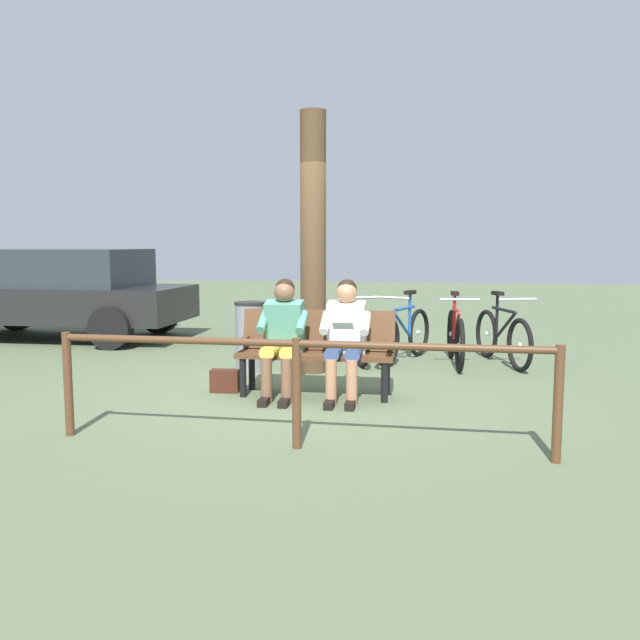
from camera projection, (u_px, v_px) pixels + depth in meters
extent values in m
plane|color=#566647|center=(300.00, 391.00, 6.95)|extent=(40.00, 40.00, 0.00)
cube|color=#51331E|center=(315.00, 355.00, 6.67)|extent=(1.60, 0.45, 0.05)
cube|color=#51331E|center=(318.00, 330.00, 6.83)|extent=(1.60, 0.14, 0.42)
cube|color=#51331E|center=(390.00, 344.00, 6.53)|extent=(0.06, 0.40, 0.05)
cube|color=#51331E|center=(243.00, 340.00, 6.78)|extent=(0.06, 0.40, 0.05)
cylinder|color=black|center=(384.00, 382.00, 6.42)|extent=(0.07, 0.07, 0.40)
cylinder|color=black|center=(243.00, 377.00, 6.65)|extent=(0.07, 0.07, 0.40)
cylinder|color=black|center=(387.00, 376.00, 6.75)|extent=(0.07, 0.07, 0.40)
cylinder|color=black|center=(252.00, 371.00, 6.98)|extent=(0.07, 0.07, 0.40)
cube|color=white|center=(347.00, 328.00, 6.61)|extent=(0.38, 0.31, 0.55)
sphere|color=#A87554|center=(347.00, 293.00, 6.55)|extent=(0.21, 0.21, 0.21)
sphere|color=black|center=(347.00, 289.00, 6.57)|extent=(0.20, 0.20, 0.20)
cylinder|color=#334772|center=(354.00, 353.00, 6.42)|extent=(0.15, 0.40, 0.15)
cylinder|color=#A87554|center=(352.00, 383.00, 6.26)|extent=(0.11, 0.11, 0.45)
cube|color=black|center=(350.00, 405.00, 6.18)|extent=(0.09, 0.22, 0.07)
cylinder|color=white|center=(365.00, 323.00, 6.45)|extent=(0.09, 0.31, 0.23)
cylinder|color=#334772|center=(334.00, 352.00, 6.45)|extent=(0.15, 0.40, 0.15)
cylinder|color=#A87554|center=(331.00, 383.00, 6.29)|extent=(0.11, 0.11, 0.45)
cube|color=black|center=(329.00, 404.00, 6.21)|extent=(0.09, 0.22, 0.07)
cylinder|color=white|center=(325.00, 323.00, 6.52)|extent=(0.09, 0.31, 0.23)
cube|color=silver|center=(343.00, 325.00, 6.31)|extent=(0.20, 0.12, 0.09)
cube|color=#4C8C7A|center=(285.00, 326.00, 6.71)|extent=(0.38, 0.31, 0.55)
sphere|color=brown|center=(284.00, 292.00, 6.65)|extent=(0.21, 0.21, 0.21)
sphere|color=black|center=(285.00, 288.00, 6.68)|extent=(0.20, 0.20, 0.20)
cylinder|color=gold|center=(291.00, 351.00, 6.53)|extent=(0.15, 0.40, 0.15)
cylinder|color=brown|center=(286.00, 381.00, 6.36)|extent=(0.11, 0.11, 0.45)
cube|color=black|center=(284.00, 402.00, 6.28)|extent=(0.09, 0.22, 0.07)
cylinder|color=#4C8C7A|center=(302.00, 322.00, 6.55)|extent=(0.09, 0.31, 0.23)
cylinder|color=gold|center=(271.00, 350.00, 6.56)|extent=(0.15, 0.40, 0.15)
cylinder|color=brown|center=(266.00, 380.00, 6.39)|extent=(0.11, 0.11, 0.45)
cube|color=black|center=(264.00, 402.00, 6.32)|extent=(0.09, 0.22, 0.07)
cylinder|color=#4C8C7A|center=(263.00, 321.00, 6.62)|extent=(0.09, 0.31, 0.23)
cube|color=#3F1E14|center=(225.00, 381.00, 6.87)|extent=(0.31, 0.16, 0.24)
cylinder|color=#4C3823|center=(313.00, 244.00, 7.79)|extent=(0.31, 0.31, 3.10)
cylinder|color=slate|center=(250.00, 338.00, 8.00)|extent=(0.36, 0.36, 0.82)
cylinder|color=black|center=(250.00, 303.00, 7.95)|extent=(0.38, 0.38, 0.03)
torus|color=black|center=(520.00, 345.00, 7.94)|extent=(0.26, 0.65, 0.66)
cylinder|color=silver|center=(520.00, 345.00, 7.94)|extent=(0.07, 0.07, 0.06)
torus|color=black|center=(486.00, 334.00, 8.95)|extent=(0.26, 0.65, 0.66)
cylinder|color=silver|center=(486.00, 334.00, 8.95)|extent=(0.07, 0.07, 0.06)
cylinder|color=black|center=(503.00, 310.00, 8.40)|extent=(0.23, 0.61, 0.04)
cylinder|color=black|center=(505.00, 326.00, 8.35)|extent=(0.22, 0.58, 0.43)
cylinder|color=black|center=(497.00, 314.00, 8.59)|extent=(0.04, 0.04, 0.55)
cube|color=black|center=(498.00, 293.00, 8.56)|extent=(0.15, 0.24, 0.05)
cylinder|color=#B2B2B7|center=(518.00, 299.00, 7.98)|extent=(0.47, 0.18, 0.03)
torus|color=black|center=(460.00, 345.00, 7.92)|extent=(0.10, 0.66, 0.66)
cylinder|color=silver|center=(460.00, 345.00, 7.92)|extent=(0.05, 0.06, 0.06)
torus|color=black|center=(451.00, 334.00, 8.93)|extent=(0.10, 0.66, 0.66)
cylinder|color=silver|center=(451.00, 334.00, 8.93)|extent=(0.05, 0.06, 0.06)
cylinder|color=#B71414|center=(456.00, 310.00, 8.38)|extent=(0.08, 0.63, 0.04)
cylinder|color=#B71414|center=(456.00, 326.00, 8.32)|extent=(0.08, 0.60, 0.43)
cylinder|color=#B71414|center=(454.00, 315.00, 8.57)|extent=(0.04, 0.04, 0.55)
cube|color=black|center=(455.00, 293.00, 8.54)|extent=(0.10, 0.23, 0.05)
cylinder|color=#B2B2B7|center=(460.00, 299.00, 7.95)|extent=(0.48, 0.06, 0.03)
torus|color=black|center=(388.00, 342.00, 8.20)|extent=(0.30, 0.64, 0.66)
cylinder|color=silver|center=(388.00, 342.00, 8.20)|extent=(0.07, 0.07, 0.06)
torus|color=black|center=(419.00, 332.00, 9.07)|extent=(0.30, 0.64, 0.66)
cylinder|color=silver|center=(419.00, 332.00, 9.07)|extent=(0.07, 0.07, 0.06)
cylinder|color=#1E519E|center=(404.00, 308.00, 8.59)|extent=(0.27, 0.60, 0.04)
cylinder|color=#1E519E|center=(402.00, 324.00, 8.54)|extent=(0.26, 0.57, 0.43)
cylinder|color=#1E519E|center=(410.00, 313.00, 8.75)|extent=(0.04, 0.04, 0.55)
cube|color=black|center=(410.00, 292.00, 8.72)|extent=(0.17, 0.24, 0.05)
cylinder|color=#B2B2B7|center=(392.00, 298.00, 8.22)|extent=(0.46, 0.21, 0.03)
torus|color=black|center=(362.00, 342.00, 8.21)|extent=(0.29, 0.64, 0.66)
cylinder|color=silver|center=(362.00, 342.00, 8.21)|extent=(0.07, 0.07, 0.06)
torus|color=black|center=(342.00, 331.00, 9.20)|extent=(0.29, 0.64, 0.66)
cylinder|color=silver|center=(342.00, 331.00, 9.20)|extent=(0.07, 0.07, 0.06)
cylinder|color=#8C268C|center=(352.00, 308.00, 8.66)|extent=(0.26, 0.60, 0.04)
cylinder|color=#8C268C|center=(353.00, 323.00, 8.60)|extent=(0.25, 0.57, 0.43)
cylinder|color=#8C268C|center=(348.00, 312.00, 8.85)|extent=(0.04, 0.04, 0.55)
cube|color=black|center=(348.00, 292.00, 8.81)|extent=(0.16, 0.24, 0.05)
cylinder|color=#B2B2B7|center=(360.00, 298.00, 8.24)|extent=(0.46, 0.20, 0.03)
cylinder|color=#51331E|center=(558.00, 404.00, 4.62)|extent=(0.07, 0.07, 0.85)
cylinder|color=#51331E|center=(297.00, 394.00, 4.95)|extent=(0.07, 0.07, 0.85)
cylinder|color=#51331E|center=(68.00, 384.00, 5.28)|extent=(0.07, 0.07, 0.85)
cylinder|color=#51331E|center=(296.00, 343.00, 4.90)|extent=(3.79, 0.12, 0.06)
cube|color=black|center=(58.00, 303.00, 10.69)|extent=(4.20, 1.81, 0.55)
cube|color=#262D33|center=(68.00, 268.00, 10.59)|extent=(2.31, 1.66, 0.60)
cylinder|color=black|center=(17.00, 312.00, 11.82)|extent=(0.64, 0.22, 0.64)
cylinder|color=black|center=(111.00, 328.00, 9.63)|extent=(0.64, 0.22, 0.64)
cylinder|color=black|center=(159.00, 315.00, 11.39)|extent=(0.64, 0.22, 0.64)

